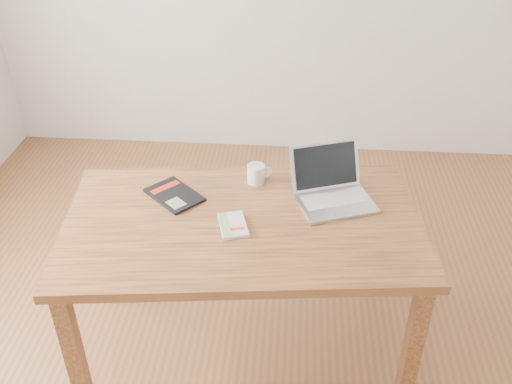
# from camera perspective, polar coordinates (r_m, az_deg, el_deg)

# --- Properties ---
(room) EXTENTS (4.04, 4.04, 2.70)m
(room) POSITION_cam_1_polar(r_m,az_deg,el_deg) (1.99, -1.10, 11.05)
(room) COLOR brown
(room) RESTS_ON ground
(desk) EXTENTS (1.52, 0.98, 0.75)m
(desk) POSITION_cam_1_polar(r_m,az_deg,el_deg) (2.36, -1.33, -4.60)
(desk) COLOR brown
(desk) RESTS_ON ground
(white_guidebook) EXTENTS (0.14, 0.19, 0.01)m
(white_guidebook) POSITION_cam_1_polar(r_m,az_deg,el_deg) (2.27, -2.32, -3.34)
(white_guidebook) COLOR beige
(white_guidebook) RESTS_ON desk
(black_guidebook) EXTENTS (0.29, 0.28, 0.01)m
(black_guidebook) POSITION_cam_1_polar(r_m,az_deg,el_deg) (2.47, -8.18, -0.29)
(black_guidebook) COLOR black
(black_guidebook) RESTS_ON desk
(laptop) EXTENTS (0.39, 0.38, 0.21)m
(laptop) POSITION_cam_1_polar(r_m,az_deg,el_deg) (2.43, 7.62, 0.25)
(laptop) COLOR silver
(laptop) RESTS_ON desk
(coffee_mug) EXTENTS (0.11, 0.08, 0.08)m
(coffee_mug) POSITION_cam_1_polar(r_m,az_deg,el_deg) (2.52, 0.06, 1.87)
(coffee_mug) COLOR white
(coffee_mug) RESTS_ON desk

